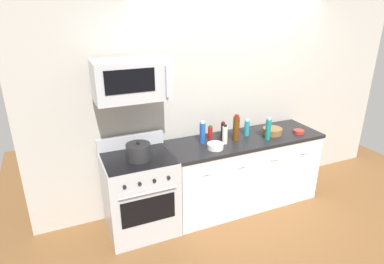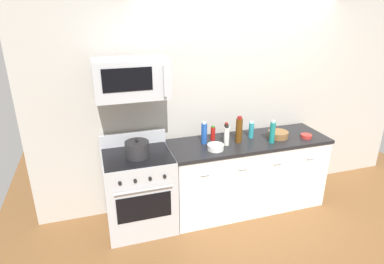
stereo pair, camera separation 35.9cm
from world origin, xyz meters
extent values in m
plane|color=brown|center=(0.00, 0.00, 0.00)|extent=(6.06, 6.06, 0.00)
cube|color=#B7B2A8|center=(0.00, 0.41, 1.35)|extent=(5.05, 0.10, 2.70)
cube|color=white|center=(0.00, 0.00, 0.44)|extent=(1.93, 0.62, 0.88)
cube|color=black|center=(0.00, 0.00, 0.90)|extent=(1.96, 0.65, 0.04)
cube|color=black|center=(0.00, -0.28, 0.05)|extent=(1.93, 0.02, 0.10)
cylinder|color=silver|center=(-0.67, -0.32, 0.72)|extent=(0.10, 0.02, 0.02)
cylinder|color=silver|center=(-0.22, -0.32, 0.72)|extent=(0.10, 0.02, 0.02)
cylinder|color=silver|center=(0.22, -0.32, 0.72)|extent=(0.10, 0.02, 0.02)
cylinder|color=silver|center=(0.67, -0.32, 0.72)|extent=(0.10, 0.02, 0.02)
cube|color=#B7BABF|center=(-1.35, 0.00, 0.46)|extent=(0.76, 0.64, 0.91)
cube|color=black|center=(-1.35, -0.32, 0.45)|extent=(0.58, 0.01, 0.30)
cylinder|color=#B7BABF|center=(-1.35, -0.35, 0.68)|extent=(0.61, 0.02, 0.02)
cube|color=#B7BABF|center=(-1.35, 0.29, 0.99)|extent=(0.76, 0.06, 0.16)
cube|color=black|center=(-1.35, 0.00, 0.92)|extent=(0.73, 0.61, 0.01)
cylinder|color=black|center=(-1.58, -0.33, 0.79)|extent=(0.04, 0.02, 0.04)
cylinder|color=black|center=(-1.43, -0.33, 0.79)|extent=(0.04, 0.02, 0.04)
cylinder|color=black|center=(-1.28, -0.33, 0.79)|extent=(0.04, 0.02, 0.04)
cylinder|color=black|center=(-1.13, -0.33, 0.79)|extent=(0.04, 0.02, 0.04)
cube|color=#B7BABF|center=(-1.35, 0.05, 1.75)|extent=(0.74, 0.40, 0.40)
cube|color=black|center=(-1.41, -0.15, 1.78)|extent=(0.48, 0.01, 0.22)
cube|color=#B7BABF|center=(-1.06, -0.17, 1.75)|extent=(0.02, 0.04, 0.30)
cylinder|color=#59330F|center=(-0.15, -0.01, 1.07)|extent=(0.08, 0.08, 0.29)
cylinder|color=maroon|center=(-0.15, -0.01, 1.23)|extent=(0.05, 0.05, 0.03)
cylinder|color=teal|center=(0.06, 0.07, 1.02)|extent=(0.06, 0.06, 0.19)
cylinder|color=white|center=(0.06, 0.07, 1.12)|extent=(0.04, 0.04, 0.02)
cylinder|color=#197F7A|center=(0.22, -0.14, 1.05)|extent=(0.07, 0.07, 0.25)
cylinder|color=beige|center=(0.22, -0.14, 1.18)|extent=(0.04, 0.04, 0.03)
cylinder|color=black|center=(-0.25, 0.13, 1.01)|extent=(0.05, 0.05, 0.19)
cylinder|color=maroon|center=(-0.25, 0.13, 1.12)|extent=(0.03, 0.03, 0.02)
cylinder|color=#B21914|center=(-0.42, 0.14, 1.00)|extent=(0.06, 0.06, 0.16)
cylinder|color=#19721E|center=(-0.42, 0.14, 1.09)|extent=(0.04, 0.04, 0.02)
cylinder|color=#1E4CA5|center=(-0.55, 0.07, 1.04)|extent=(0.07, 0.07, 0.25)
cylinder|color=silver|center=(-0.55, 0.07, 1.18)|extent=(0.04, 0.04, 0.02)
cylinder|color=silver|center=(-0.32, -0.05, 1.03)|extent=(0.06, 0.06, 0.21)
cylinder|color=black|center=(-0.32, -0.05, 1.14)|extent=(0.04, 0.04, 0.02)
cylinder|color=brown|center=(0.38, -0.03, 0.96)|extent=(0.24, 0.24, 0.08)
torus|color=brown|center=(0.38, -0.03, 0.99)|extent=(0.24, 0.24, 0.01)
cylinder|color=brown|center=(0.38, -0.03, 0.93)|extent=(0.13, 0.13, 0.01)
cylinder|color=#B72D28|center=(0.70, -0.14, 0.94)|extent=(0.13, 0.13, 0.04)
torus|color=#B72D28|center=(0.70, -0.14, 0.96)|extent=(0.13, 0.13, 0.01)
cylinder|color=#B72D28|center=(0.70, -0.14, 0.92)|extent=(0.07, 0.07, 0.01)
cylinder|color=white|center=(-0.49, -0.14, 0.95)|extent=(0.19, 0.19, 0.06)
torus|color=white|center=(-0.49, -0.14, 0.98)|extent=(0.19, 0.19, 0.01)
cylinder|color=white|center=(-0.49, -0.14, 0.92)|extent=(0.10, 0.10, 0.01)
cylinder|color=#262628|center=(-1.35, -0.05, 1.01)|extent=(0.26, 0.26, 0.17)
sphere|color=black|center=(-1.35, -0.05, 1.11)|extent=(0.04, 0.04, 0.04)
camera|label=1|loc=(-2.09, -3.11, 2.45)|focal=30.49mm
camera|label=2|loc=(-1.75, -3.24, 2.45)|focal=30.49mm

